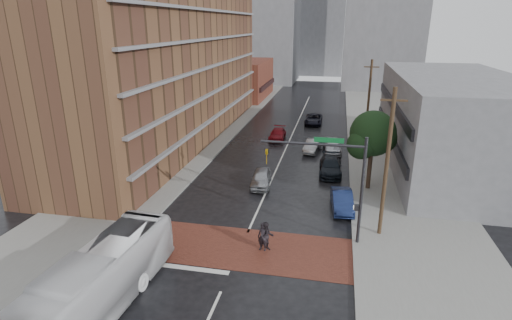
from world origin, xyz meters
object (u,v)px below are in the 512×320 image
(car_parked_near, at_px, (342,200))
(car_parked_far, at_px, (332,145))
(car_travel_c, at_px, (278,134))
(car_travel_a, at_px, (261,178))
(pedestrian_b, at_px, (266,237))
(suv_travel, at_px, (314,119))
(transit_bus, at_px, (93,286))
(car_parked_mid, at_px, (330,166))
(pedestrian_a, at_px, (263,237))
(car_travel_b, at_px, (313,146))

(car_parked_near, relative_size, car_parked_far, 0.92)
(car_travel_c, bearing_deg, car_travel_a, -88.17)
(pedestrian_b, distance_m, suv_travel, 34.35)
(transit_bus, xyz_separation_m, pedestrian_b, (7.14, 7.47, -0.65))
(pedestrian_b, relative_size, car_travel_a, 0.46)
(car_parked_near, height_order, car_parked_mid, car_parked_mid)
(car_parked_near, bearing_deg, transit_bus, -134.83)
(pedestrian_a, xyz_separation_m, car_parked_far, (3.77, 21.49, -0.14))
(car_parked_near, bearing_deg, car_travel_b, 97.17)
(car_parked_near, distance_m, car_parked_far, 14.50)
(transit_bus, distance_m, pedestrian_a, 10.18)
(car_travel_a, xyz_separation_m, car_parked_near, (6.98, -3.32, -0.00))
(car_travel_a, height_order, car_travel_c, car_travel_a)
(transit_bus, bearing_deg, car_travel_c, 86.71)
(car_travel_c, relative_size, suv_travel, 0.89)
(car_parked_near, bearing_deg, pedestrian_b, -129.28)
(car_parked_mid, bearing_deg, car_travel_c, 119.88)
(transit_bus, relative_size, suv_travel, 2.29)
(pedestrian_a, bearing_deg, car_parked_near, 68.44)
(pedestrian_b, relative_size, car_travel_b, 0.46)
(transit_bus, bearing_deg, pedestrian_b, 49.87)
(suv_travel, distance_m, car_parked_near, 27.64)
(car_travel_c, bearing_deg, car_parked_mid, -59.42)
(car_travel_c, bearing_deg, transit_bus, -98.27)
(car_travel_a, relative_size, suv_travel, 0.83)
(transit_bus, height_order, pedestrian_b, transit_bus)
(transit_bus, height_order, car_travel_b, transit_bus)
(pedestrian_b, distance_m, car_travel_a, 10.58)
(transit_bus, bearing_deg, pedestrian_a, 50.56)
(transit_bus, relative_size, pedestrian_b, 6.03)
(suv_travel, bearing_deg, car_travel_c, -113.33)
(pedestrian_b, relative_size, suv_travel, 0.38)
(pedestrian_b, relative_size, car_parked_far, 0.41)
(suv_travel, relative_size, car_parked_far, 1.07)
(suv_travel, bearing_deg, car_travel_b, -86.69)
(pedestrian_b, xyz_separation_m, car_travel_b, (1.42, 21.27, -0.28))
(car_travel_c, xyz_separation_m, car_parked_near, (7.84, -18.45, 0.06))
(car_travel_c, height_order, car_parked_far, car_parked_far)
(car_travel_b, relative_size, car_parked_mid, 0.81)
(transit_bus, xyz_separation_m, car_travel_c, (3.96, 32.91, -0.96))
(pedestrian_a, relative_size, car_parked_far, 0.40)
(transit_bus, xyz_separation_m, suv_travel, (7.81, 41.82, -0.91))
(pedestrian_a, bearing_deg, car_parked_far, 93.17)
(car_parked_far, bearing_deg, suv_travel, 97.46)
(pedestrian_a, distance_m, suv_travel, 34.40)
(transit_bus, height_order, suv_travel, transit_bus)
(suv_travel, bearing_deg, car_parked_mid, -81.62)
(car_travel_b, height_order, car_travel_c, car_travel_b)
(car_travel_b, distance_m, suv_travel, 13.10)
(pedestrian_a, height_order, car_travel_c, pedestrian_a)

